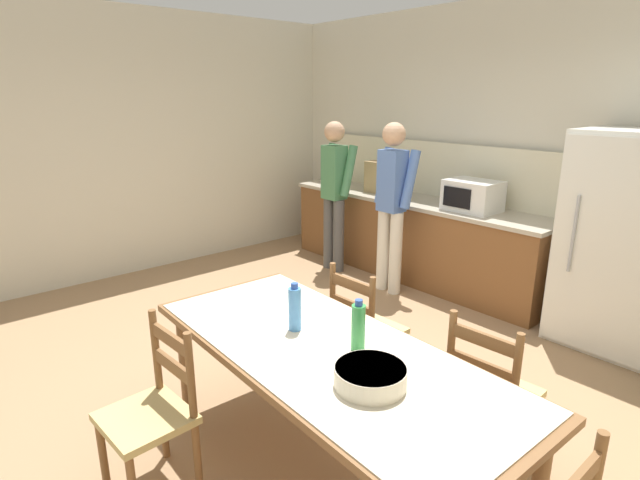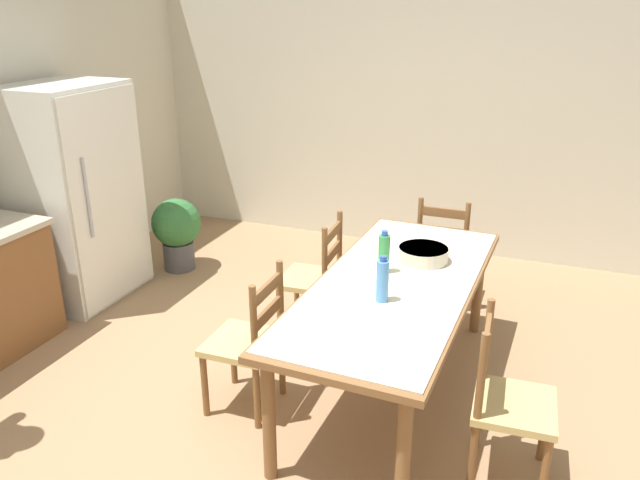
{
  "view_description": "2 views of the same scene",
  "coord_description": "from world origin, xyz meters",
  "px_view_note": "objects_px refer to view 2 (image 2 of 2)",
  "views": [
    {
      "loc": [
        2.37,
        -2.08,
        2.0
      ],
      "look_at": [
        0.14,
        -0.15,
        1.13
      ],
      "focal_mm": 28.0,
      "sensor_mm": 36.0,
      "label": 1
    },
    {
      "loc": [
        -2.62,
        -1.38,
        2.33
      ],
      "look_at": [
        0.31,
        -0.23,
        1.11
      ],
      "focal_mm": 35.0,
      "sensor_mm": 36.0,
      "label": 2
    }
  ],
  "objects_px": {
    "chair_side_far_right": "(315,278)",
    "serving_bowl": "(423,253)",
    "bottle_near_centre": "(382,280)",
    "chair_side_near_left": "(507,402)",
    "chair_side_far_left": "(248,342)",
    "chair_head_end": "(444,251)",
    "refrigerator": "(75,194)",
    "potted_plant": "(177,229)",
    "bottle_off_centre": "(384,253)",
    "dining_table": "(395,293)"
  },
  "relations": [
    {
      "from": "chair_side_far_left",
      "to": "chair_head_end",
      "type": "relative_size",
      "value": 1.0
    },
    {
      "from": "dining_table",
      "to": "chair_side_near_left",
      "type": "height_order",
      "value": "chair_side_near_left"
    },
    {
      "from": "refrigerator",
      "to": "potted_plant",
      "type": "height_order",
      "value": "refrigerator"
    },
    {
      "from": "bottle_near_centre",
      "to": "chair_side_near_left",
      "type": "height_order",
      "value": "bottle_near_centre"
    },
    {
      "from": "dining_table",
      "to": "refrigerator",
      "type": "bearing_deg",
      "value": 81.06
    },
    {
      "from": "serving_bowl",
      "to": "chair_side_near_left",
      "type": "distance_m",
      "value": 1.16
    },
    {
      "from": "refrigerator",
      "to": "chair_side_far_right",
      "type": "distance_m",
      "value": 2.08
    },
    {
      "from": "chair_head_end",
      "to": "potted_plant",
      "type": "height_order",
      "value": "chair_head_end"
    },
    {
      "from": "refrigerator",
      "to": "chair_side_far_right",
      "type": "relative_size",
      "value": 1.91
    },
    {
      "from": "refrigerator",
      "to": "bottle_off_centre",
      "type": "relative_size",
      "value": 6.45
    },
    {
      "from": "serving_bowl",
      "to": "chair_side_near_left",
      "type": "xyz_separation_m",
      "value": [
        -0.89,
        -0.65,
        -0.37
      ]
    },
    {
      "from": "dining_table",
      "to": "chair_side_far_left",
      "type": "distance_m",
      "value": 0.92
    },
    {
      "from": "chair_side_far_right",
      "to": "serving_bowl",
      "type": "bearing_deg",
      "value": 77.03
    },
    {
      "from": "refrigerator",
      "to": "chair_side_near_left",
      "type": "distance_m",
      "value": 3.64
    },
    {
      "from": "bottle_near_centre",
      "to": "potted_plant",
      "type": "height_order",
      "value": "bottle_near_centre"
    },
    {
      "from": "chair_side_far_left",
      "to": "chair_head_end",
      "type": "distance_m",
      "value": 2.0
    },
    {
      "from": "chair_side_far_left",
      "to": "dining_table",
      "type": "bearing_deg",
      "value": 120.27
    },
    {
      "from": "chair_side_far_left",
      "to": "chair_side_far_right",
      "type": "xyz_separation_m",
      "value": [
        0.97,
        -0.03,
        0.0
      ]
    },
    {
      "from": "refrigerator",
      "to": "chair_head_end",
      "type": "relative_size",
      "value": 1.91
    },
    {
      "from": "dining_table",
      "to": "chair_side_far_right",
      "type": "distance_m",
      "value": 0.92
    },
    {
      "from": "refrigerator",
      "to": "serving_bowl",
      "type": "xyz_separation_m",
      "value": [
        -0.06,
        -2.84,
        -0.06
      ]
    },
    {
      "from": "chair_side_near_left",
      "to": "chair_head_end",
      "type": "bearing_deg",
      "value": 16.67
    },
    {
      "from": "chair_side_far_right",
      "to": "chair_side_near_left",
      "type": "bearing_deg",
      "value": 51.43
    },
    {
      "from": "refrigerator",
      "to": "dining_table",
      "type": "xyz_separation_m",
      "value": [
        -0.43,
        -2.76,
        -0.18
      ]
    },
    {
      "from": "refrigerator",
      "to": "serving_bowl",
      "type": "distance_m",
      "value": 2.84
    },
    {
      "from": "refrigerator",
      "to": "dining_table",
      "type": "bearing_deg",
      "value": -98.94
    },
    {
      "from": "dining_table",
      "to": "chair_side_near_left",
      "type": "xyz_separation_m",
      "value": [
        -0.51,
        -0.73,
        -0.24
      ]
    },
    {
      "from": "serving_bowl",
      "to": "chair_head_end",
      "type": "distance_m",
      "value": 1.06
    },
    {
      "from": "chair_side_far_right",
      "to": "bottle_off_centre",
      "type": "bearing_deg",
      "value": 53.63
    },
    {
      "from": "bottle_off_centre",
      "to": "chair_head_end",
      "type": "relative_size",
      "value": 0.3
    },
    {
      "from": "refrigerator",
      "to": "potted_plant",
      "type": "xyz_separation_m",
      "value": [
        0.72,
        -0.43,
        -0.48
      ]
    },
    {
      "from": "dining_table",
      "to": "chair_side_near_left",
      "type": "distance_m",
      "value": 0.92
    },
    {
      "from": "bottle_near_centre",
      "to": "chair_side_near_left",
      "type": "bearing_deg",
      "value": -108.21
    },
    {
      "from": "bottle_off_centre",
      "to": "chair_side_far_right",
      "type": "bearing_deg",
      "value": 57.03
    },
    {
      "from": "bottle_near_centre",
      "to": "chair_side_near_left",
      "type": "xyz_separation_m",
      "value": [
        -0.24,
        -0.73,
        -0.44
      ]
    },
    {
      "from": "dining_table",
      "to": "chair_head_end",
      "type": "height_order",
      "value": "chair_head_end"
    },
    {
      "from": "dining_table",
      "to": "bottle_off_centre",
      "type": "height_order",
      "value": "bottle_off_centre"
    },
    {
      "from": "dining_table",
      "to": "chair_side_far_left",
      "type": "relative_size",
      "value": 2.41
    },
    {
      "from": "bottle_off_centre",
      "to": "serving_bowl",
      "type": "xyz_separation_m",
      "value": [
        0.26,
        -0.19,
        -0.07
      ]
    },
    {
      "from": "dining_table",
      "to": "chair_head_end",
      "type": "xyz_separation_m",
      "value": [
        1.37,
        -0.04,
        -0.24
      ]
    },
    {
      "from": "bottle_off_centre",
      "to": "dining_table",
      "type": "bearing_deg",
      "value": -135.62
    },
    {
      "from": "chair_side_near_left",
      "to": "bottle_off_centre",
      "type": "bearing_deg",
      "value": 50.0
    },
    {
      "from": "bottle_off_centre",
      "to": "serving_bowl",
      "type": "height_order",
      "value": "bottle_off_centre"
    },
    {
      "from": "bottle_near_centre",
      "to": "chair_side_near_left",
      "type": "distance_m",
      "value": 0.89
    },
    {
      "from": "bottle_off_centre",
      "to": "chair_head_end",
      "type": "height_order",
      "value": "bottle_off_centre"
    },
    {
      "from": "chair_side_far_left",
      "to": "chair_head_end",
      "type": "bearing_deg",
      "value": 155.31
    },
    {
      "from": "dining_table",
      "to": "bottle_off_centre",
      "type": "bearing_deg",
      "value": 44.38
    },
    {
      "from": "bottle_off_centre",
      "to": "chair_side_far_left",
      "type": "xyz_separation_m",
      "value": [
        -0.57,
        0.65,
        -0.44
      ]
    },
    {
      "from": "serving_bowl",
      "to": "potted_plant",
      "type": "distance_m",
      "value": 2.57
    },
    {
      "from": "bottle_near_centre",
      "to": "chair_side_far_right",
      "type": "xyz_separation_m",
      "value": [
        0.78,
        0.72,
        -0.44
      ]
    }
  ]
}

